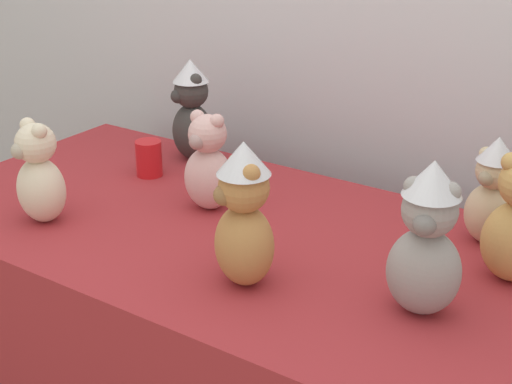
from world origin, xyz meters
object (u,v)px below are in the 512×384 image
at_px(teddy_bear_ash, 427,241).
at_px(teddy_bear_sand, 492,192).
at_px(teddy_bear_cream, 39,175).
at_px(teddy_bear_blush, 208,165).
at_px(teddy_bear_charcoal, 192,111).
at_px(party_cup_red, 149,158).
at_px(display_table, 256,361).
at_px(teddy_bear_caramel, 244,216).

relative_size(teddy_bear_ash, teddy_bear_sand, 1.23).
xyz_separation_m(teddy_bear_ash, teddy_bear_cream, (-1.01, -0.14, -0.04)).
bearing_deg(teddy_bear_blush, teddy_bear_sand, 18.59).
height_order(teddy_bear_ash, teddy_bear_blush, teddy_bear_ash).
distance_m(teddy_bear_cream, teddy_bear_sand, 1.15).
bearing_deg(teddy_bear_sand, teddy_bear_charcoal, -171.22).
bearing_deg(party_cup_red, teddy_bear_cream, -92.93).
relative_size(display_table, teddy_bear_ash, 5.68).
bearing_deg(teddy_bear_caramel, display_table, 148.56).
xyz_separation_m(teddy_bear_cream, teddy_bear_caramel, (0.63, 0.03, 0.04)).
bearing_deg(teddy_bear_caramel, teddy_bear_blush, 169.32).
relative_size(display_table, teddy_bear_charcoal, 5.95).
height_order(teddy_bear_charcoal, teddy_bear_sand, teddy_bear_charcoal).
relative_size(teddy_bear_cream, teddy_bear_charcoal, 0.85).
height_order(teddy_bear_cream, teddy_bear_sand, same).
xyz_separation_m(teddy_bear_cream, party_cup_red, (0.02, 0.40, -0.07)).
bearing_deg(teddy_bear_ash, teddy_bear_charcoal, 143.99).
relative_size(teddy_bear_ash, party_cup_red, 3.12).
height_order(teddy_bear_cream, teddy_bear_caramel, teddy_bear_caramel).
height_order(teddy_bear_sand, party_cup_red, teddy_bear_sand).
relative_size(teddy_bear_cream, teddy_bear_blush, 1.01).
distance_m(teddy_bear_blush, teddy_bear_sand, 0.74).
xyz_separation_m(teddy_bear_caramel, party_cup_red, (-0.61, 0.37, -0.11)).
bearing_deg(display_table, teddy_bear_blush, 161.63).
relative_size(teddy_bear_charcoal, teddy_bear_caramel, 0.97).
distance_m(teddy_bear_cream, teddy_bear_blush, 0.44).
height_order(display_table, teddy_bear_sand, teddy_bear_sand).
relative_size(display_table, party_cup_red, 17.70).
distance_m(teddy_bear_caramel, teddy_bear_sand, 0.64).
distance_m(display_table, teddy_bear_charcoal, 0.81).
bearing_deg(teddy_bear_charcoal, teddy_bear_sand, 22.45).
relative_size(teddy_bear_ash, teddy_bear_blush, 1.23).
bearing_deg(teddy_bear_caramel, teddy_bear_ash, 47.07).
height_order(teddy_bear_caramel, teddy_bear_sand, teddy_bear_caramel).
bearing_deg(party_cup_red, teddy_bear_blush, -17.10).
distance_m(teddy_bear_ash, teddy_bear_blush, 0.71).
xyz_separation_m(display_table, teddy_bear_ash, (0.49, -0.11, 0.56)).
xyz_separation_m(teddy_bear_caramel, teddy_bear_blush, (-0.31, 0.28, -0.04)).
bearing_deg(teddy_bear_charcoal, party_cup_red, -70.84).
bearing_deg(teddy_bear_ash, teddy_bear_caramel, -175.13).
height_order(display_table, party_cup_red, party_cup_red).
bearing_deg(teddy_bear_cream, teddy_bear_sand, 41.06).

